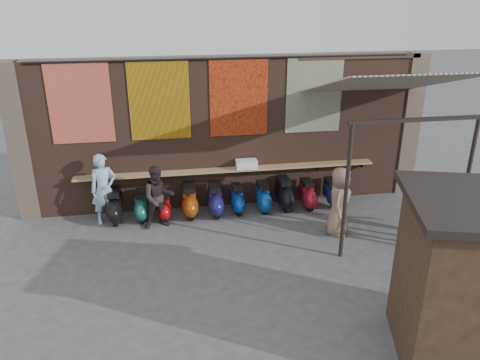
{
  "coord_description": "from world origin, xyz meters",
  "views": [
    {
      "loc": [
        -1.63,
        -9.19,
        5.54
      ],
      "look_at": [
        0.12,
        1.2,
        1.25
      ],
      "focal_mm": 35.0,
      "sensor_mm": 36.0,
      "label": 1
    }
  ],
  "objects_px": {
    "diner_left": "(104,189)",
    "scooter_stool_3": "(190,201)",
    "scooter_stool_4": "(215,200)",
    "scooter_stool_0": "(115,206)",
    "scooter_stool_5": "(237,199)",
    "scooter_stool_9": "(331,193)",
    "shopper_tan": "(339,201)",
    "scooter_stool_2": "(165,206)",
    "shopper_navy": "(426,216)",
    "shopper_grey": "(423,202)",
    "scooter_stool_7": "(284,194)",
    "scooter_stool_8": "(307,194)",
    "shelf_box": "(247,164)",
    "scooter_stool_1": "(142,206)",
    "diner_right": "(159,197)",
    "scooter_stool_6": "(263,197)"
  },
  "relations": [
    {
      "from": "scooter_stool_2",
      "to": "scooter_stool_7",
      "type": "bearing_deg",
      "value": 1.46
    },
    {
      "from": "scooter_stool_5",
      "to": "shopper_grey",
      "type": "bearing_deg",
      "value": -23.28
    },
    {
      "from": "scooter_stool_9",
      "to": "shopper_navy",
      "type": "distance_m",
      "value": 2.88
    },
    {
      "from": "scooter_stool_8",
      "to": "shelf_box",
      "type": "bearing_deg",
      "value": 168.99
    },
    {
      "from": "scooter_stool_1",
      "to": "shopper_grey",
      "type": "relative_size",
      "value": 0.51
    },
    {
      "from": "scooter_stool_3",
      "to": "shopper_tan",
      "type": "relative_size",
      "value": 0.51
    },
    {
      "from": "scooter_stool_4",
      "to": "scooter_stool_8",
      "type": "relative_size",
      "value": 1.06
    },
    {
      "from": "scooter_stool_0",
      "to": "scooter_stool_8",
      "type": "distance_m",
      "value": 5.1
    },
    {
      "from": "scooter_stool_8",
      "to": "scooter_stool_7",
      "type": "bearing_deg",
      "value": 175.17
    },
    {
      "from": "shopper_navy",
      "to": "shopper_grey",
      "type": "bearing_deg",
      "value": -151.13
    },
    {
      "from": "scooter_stool_4",
      "to": "diner_right",
      "type": "height_order",
      "value": "diner_right"
    },
    {
      "from": "scooter_stool_2",
      "to": "shelf_box",
      "type": "bearing_deg",
      "value": 8.87
    },
    {
      "from": "scooter_stool_3",
      "to": "shopper_grey",
      "type": "height_order",
      "value": "shopper_grey"
    },
    {
      "from": "shopper_navy",
      "to": "scooter_stool_2",
      "type": "bearing_deg",
      "value": -58.24
    },
    {
      "from": "scooter_stool_5",
      "to": "shopper_tan",
      "type": "height_order",
      "value": "shopper_tan"
    },
    {
      "from": "shopper_navy",
      "to": "shelf_box",
      "type": "bearing_deg",
      "value": -73.2
    },
    {
      "from": "scooter_stool_7",
      "to": "scooter_stool_9",
      "type": "xyz_separation_m",
      "value": [
        1.33,
        -0.01,
        -0.06
      ]
    },
    {
      "from": "shelf_box",
      "to": "scooter_stool_5",
      "type": "bearing_deg",
      "value": -138.16
    },
    {
      "from": "scooter_stool_1",
      "to": "diner_left",
      "type": "relative_size",
      "value": 0.43
    },
    {
      "from": "shelf_box",
      "to": "scooter_stool_9",
      "type": "height_order",
      "value": "shelf_box"
    },
    {
      "from": "scooter_stool_5",
      "to": "shopper_grey",
      "type": "xyz_separation_m",
      "value": [
        4.26,
        -1.83,
        0.42
      ]
    },
    {
      "from": "scooter_stool_4",
      "to": "scooter_stool_5",
      "type": "distance_m",
      "value": 0.61
    },
    {
      "from": "diner_right",
      "to": "shopper_grey",
      "type": "height_order",
      "value": "diner_right"
    },
    {
      "from": "scooter_stool_4",
      "to": "scooter_stool_0",
      "type": "bearing_deg",
      "value": 179.01
    },
    {
      "from": "scooter_stool_7",
      "to": "shopper_grey",
      "type": "bearing_deg",
      "value": -31.68
    },
    {
      "from": "scooter_stool_5",
      "to": "scooter_stool_7",
      "type": "distance_m",
      "value": 1.3
    },
    {
      "from": "scooter_stool_3",
      "to": "diner_right",
      "type": "height_order",
      "value": "diner_right"
    },
    {
      "from": "scooter_stool_9",
      "to": "shopper_tan",
      "type": "xyz_separation_m",
      "value": [
        -0.41,
        -1.61,
        0.5
      ]
    },
    {
      "from": "scooter_stool_0",
      "to": "shopper_navy",
      "type": "xyz_separation_m",
      "value": [
        7.09,
        -2.53,
        0.38
      ]
    },
    {
      "from": "diner_left",
      "to": "scooter_stool_3",
      "type": "bearing_deg",
      "value": -19.69
    },
    {
      "from": "scooter_stool_4",
      "to": "diner_right",
      "type": "relative_size",
      "value": 0.52
    },
    {
      "from": "scooter_stool_0",
      "to": "scooter_stool_8",
      "type": "xyz_separation_m",
      "value": [
        5.1,
        -0.03,
        -0.04
      ]
    },
    {
      "from": "shelf_box",
      "to": "diner_left",
      "type": "bearing_deg",
      "value": -175.36
    },
    {
      "from": "scooter_stool_2",
      "to": "diner_left",
      "type": "distance_m",
      "value": 1.58
    },
    {
      "from": "scooter_stool_5",
      "to": "scooter_stool_9",
      "type": "xyz_separation_m",
      "value": [
        2.62,
        -0.02,
        0.0
      ]
    },
    {
      "from": "scooter_stool_0",
      "to": "scooter_stool_2",
      "type": "height_order",
      "value": "scooter_stool_0"
    },
    {
      "from": "scooter_stool_8",
      "to": "scooter_stool_1",
      "type": "bearing_deg",
      "value": 179.56
    },
    {
      "from": "scooter_stool_5",
      "to": "scooter_stool_6",
      "type": "xyz_separation_m",
      "value": [
        0.69,
        -0.05,
        0.02
      ]
    },
    {
      "from": "scooter_stool_5",
      "to": "scooter_stool_0",
      "type": "bearing_deg",
      "value": -179.5
    },
    {
      "from": "scooter_stool_6",
      "to": "diner_left",
      "type": "xyz_separation_m",
      "value": [
        -4.09,
        0.02,
        0.53
      ]
    },
    {
      "from": "scooter_stool_0",
      "to": "scooter_stool_1",
      "type": "distance_m",
      "value": 0.66
    },
    {
      "from": "shelf_box",
      "to": "scooter_stool_8",
      "type": "xyz_separation_m",
      "value": [
        1.63,
        -0.32,
        -0.86
      ]
    },
    {
      "from": "scooter_stool_5",
      "to": "scooter_stool_7",
      "type": "height_order",
      "value": "scooter_stool_7"
    },
    {
      "from": "scooter_stool_3",
      "to": "scooter_stool_5",
      "type": "distance_m",
      "value": 1.28
    },
    {
      "from": "scooter_stool_1",
      "to": "scooter_stool_3",
      "type": "height_order",
      "value": "scooter_stool_3"
    },
    {
      "from": "scooter_stool_1",
      "to": "scooter_stool_4",
      "type": "xyz_separation_m",
      "value": [
        1.91,
        -0.05,
        0.03
      ]
    },
    {
      "from": "scooter_stool_2",
      "to": "scooter_stool_3",
      "type": "height_order",
      "value": "scooter_stool_3"
    },
    {
      "from": "shopper_navy",
      "to": "shopper_grey",
      "type": "height_order",
      "value": "shopper_navy"
    },
    {
      "from": "shopper_navy",
      "to": "shopper_grey",
      "type": "relative_size",
      "value": 1.03
    },
    {
      "from": "scooter_stool_6",
      "to": "shopper_grey",
      "type": "relative_size",
      "value": 0.52
    }
  ]
}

